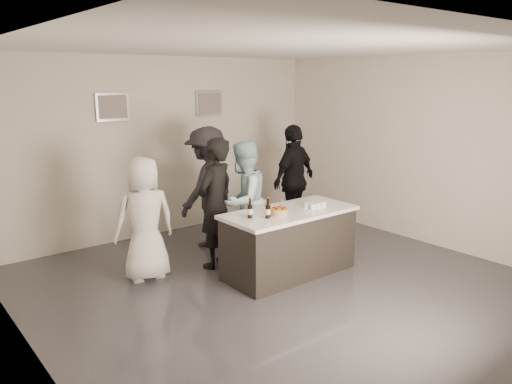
% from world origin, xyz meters
% --- Properties ---
extents(floor, '(6.00, 6.00, 0.00)m').
position_xyz_m(floor, '(0.00, 0.00, 0.00)').
color(floor, '#3D3D42').
rests_on(floor, ground).
extents(ceiling, '(6.00, 6.00, 0.00)m').
position_xyz_m(ceiling, '(0.00, 0.00, 3.00)').
color(ceiling, white).
extents(wall_back, '(6.00, 0.04, 3.00)m').
position_xyz_m(wall_back, '(0.00, 3.00, 1.50)').
color(wall_back, beige).
rests_on(wall_back, ground).
extents(wall_left, '(0.04, 6.00, 3.00)m').
position_xyz_m(wall_left, '(-3.00, 0.00, 1.50)').
color(wall_left, beige).
rests_on(wall_left, ground).
extents(wall_right, '(0.04, 6.00, 3.00)m').
position_xyz_m(wall_right, '(3.00, 0.00, 1.50)').
color(wall_right, beige).
rests_on(wall_right, ground).
extents(picture_left, '(0.54, 0.04, 0.44)m').
position_xyz_m(picture_left, '(-0.90, 2.97, 2.20)').
color(picture_left, '#B2B2B7').
rests_on(picture_left, wall_back).
extents(picture_right, '(0.54, 0.04, 0.44)m').
position_xyz_m(picture_right, '(0.90, 2.97, 2.20)').
color(picture_right, '#B2B2B7').
rests_on(picture_right, wall_back).
extents(bar_counter, '(1.86, 0.86, 0.90)m').
position_xyz_m(bar_counter, '(0.34, 0.20, 0.45)').
color(bar_counter, white).
rests_on(bar_counter, ground).
extents(cake, '(0.24, 0.24, 0.08)m').
position_xyz_m(cake, '(0.08, 0.12, 0.94)').
color(cake, orange).
rests_on(cake, bar_counter).
extents(beer_bottle_a, '(0.07, 0.07, 0.26)m').
position_xyz_m(beer_bottle_a, '(-0.30, 0.25, 1.03)').
color(beer_bottle_a, black).
rests_on(beer_bottle_a, bar_counter).
extents(beer_bottle_b, '(0.07, 0.07, 0.26)m').
position_xyz_m(beer_bottle_b, '(-0.13, 0.10, 1.03)').
color(beer_bottle_b, black).
rests_on(beer_bottle_b, bar_counter).
extents(tumbler_cluster, '(0.30, 0.19, 0.08)m').
position_xyz_m(tumbler_cluster, '(0.73, 0.10, 0.94)').
color(tumbler_cluster, yellow).
rests_on(tumbler_cluster, bar_counter).
extents(candles, '(0.24, 0.08, 0.01)m').
position_xyz_m(candles, '(0.10, -0.13, 0.90)').
color(candles, pink).
rests_on(candles, bar_counter).
extents(person_main_black, '(0.80, 0.68, 1.85)m').
position_xyz_m(person_main_black, '(-0.27, 1.08, 0.92)').
color(person_main_black, black).
rests_on(person_main_black, ground).
extents(person_main_blue, '(1.05, 0.95, 1.77)m').
position_xyz_m(person_main_blue, '(0.20, 1.05, 0.88)').
color(person_main_blue, '#ABD8E0').
rests_on(person_main_blue, ground).
extents(person_guest_left, '(0.88, 0.63, 1.66)m').
position_xyz_m(person_guest_left, '(-1.27, 1.27, 0.83)').
color(person_guest_left, white).
rests_on(person_guest_left, ground).
extents(person_guest_right, '(1.18, 0.72, 1.88)m').
position_xyz_m(person_guest_right, '(1.66, 1.54, 0.94)').
color(person_guest_right, black).
rests_on(person_guest_right, ground).
extents(person_guest_back, '(1.41, 1.14, 1.91)m').
position_xyz_m(person_guest_back, '(0.16, 1.92, 0.95)').
color(person_guest_back, black).
rests_on(person_guest_back, ground).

